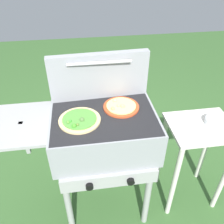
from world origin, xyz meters
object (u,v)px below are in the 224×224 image
(grill, at_px, (102,134))
(pizza_veggie, at_px, (79,120))
(prep_table, at_px, (196,148))
(topping_bowl_near, at_px, (214,121))
(pizza_cheese, at_px, (121,106))

(grill, height_order, pizza_veggie, pizza_veggie)
(pizza_veggie, bearing_deg, prep_table, 2.37)
(grill, xyz_separation_m, pizza_veggie, (-0.13, -0.03, 0.15))
(pizza_veggie, relative_size, topping_bowl_near, 2.06)
(pizza_veggie, xyz_separation_m, pizza_cheese, (0.26, 0.10, 0.00))
(pizza_cheese, relative_size, prep_table, 0.30)
(pizza_veggie, bearing_deg, topping_bowl_near, 2.57)
(pizza_veggie, xyz_separation_m, topping_bowl_near, (0.88, 0.04, -0.15))
(grill, height_order, prep_table, grill)
(pizza_cheese, bearing_deg, grill, -152.10)
(pizza_cheese, height_order, topping_bowl_near, pizza_cheese)
(pizza_veggie, height_order, prep_table, pizza_veggie)
(grill, relative_size, pizza_cheese, 4.32)
(grill, distance_m, topping_bowl_near, 0.75)
(grill, bearing_deg, prep_table, 0.37)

